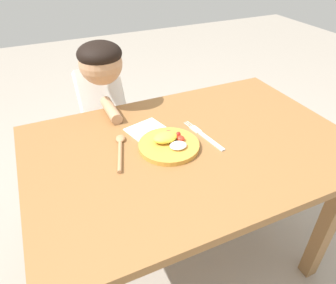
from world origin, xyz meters
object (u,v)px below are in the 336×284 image
Objects in this scene: fork at (204,136)px; plate at (169,144)px; spoon at (120,148)px; person at (105,125)px.

plate is at bearing 83.32° from fork.
plate is 1.04× the size of spoon.
plate is at bearing 104.14° from person.
fork is 1.09× the size of spoon.
plate is 0.16m from fork.
fork is (0.16, 0.01, -0.01)m from plate.
fork is at bearing -81.05° from spoon.
person reaches higher than fork.
fork is 0.24× the size of person.
plate is 0.95× the size of fork.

